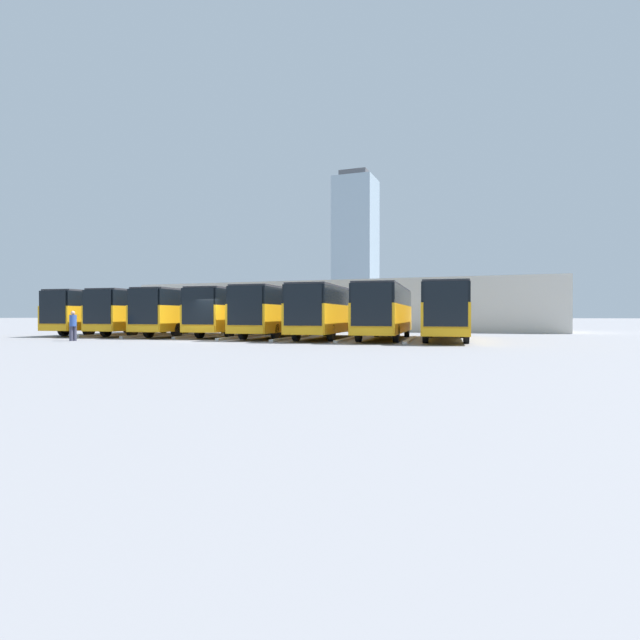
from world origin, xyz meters
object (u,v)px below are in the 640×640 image
at_px(bus_2, 328,310).
at_px(bus_5, 190,311).
at_px(bus_0, 446,310).
at_px(bus_1, 385,310).
at_px(pedestrian, 73,325).
at_px(bus_6, 149,311).
at_px(bus_3, 279,310).
at_px(bus_7, 110,311).
at_px(bus_4, 237,311).

xyz_separation_m(bus_2, bus_5, (11.17, -0.69, 0.00)).
xyz_separation_m(bus_0, bus_1, (3.72, 0.16, 0.00)).
distance_m(bus_2, pedestrian, 15.46).
bearing_deg(bus_6, bus_1, 172.52).
bearing_deg(bus_1, bus_2, -2.33).
bearing_deg(pedestrian, bus_1, -44.05).
distance_m(bus_3, bus_6, 11.18).
xyz_separation_m(bus_3, bus_6, (11.17, -0.36, 0.00)).
bearing_deg(bus_0, bus_6, -6.83).
distance_m(bus_2, bus_7, 18.63).
distance_m(bus_2, bus_6, 14.92).
height_order(bus_0, bus_1, same).
xyz_separation_m(bus_2, bus_3, (3.72, -0.35, 0.00)).
bearing_deg(bus_2, bus_1, 177.67).
bearing_deg(bus_7, bus_1, 173.15).
relative_size(bus_3, pedestrian, 6.79).
bearing_deg(bus_6, bus_4, 177.59).
distance_m(bus_1, bus_3, 7.45).
bearing_deg(bus_0, bus_2, -2.97).
distance_m(bus_0, bus_4, 14.92).
height_order(bus_3, bus_7, same).
xyz_separation_m(bus_1, pedestrian, (16.79, 8.45, -0.90)).
distance_m(bus_1, bus_6, 18.63).
distance_m(bus_2, bus_3, 3.74).
bearing_deg(bus_3, bus_4, -18.67).
distance_m(bus_1, bus_5, 14.91).
height_order(bus_5, bus_7, same).
bearing_deg(bus_7, bus_3, 173.15).
distance_m(bus_5, bus_7, 7.45).
relative_size(bus_2, pedestrian, 6.79).
distance_m(bus_0, bus_3, 11.17).
bearing_deg(bus_2, bus_7, -7.76).
xyz_separation_m(bus_0, bus_4, (14.90, -0.78, 0.00)).
distance_m(bus_0, bus_6, 22.35).
bearing_deg(bus_4, bus_6, -2.41).
bearing_deg(bus_2, bus_5, -9.54).
bearing_deg(pedestrian, bus_4, -11.64).
distance_m(bus_4, pedestrian, 10.98).
xyz_separation_m(bus_2, bus_7, (18.62, -0.56, 0.00)).
bearing_deg(bus_2, bus_4, -15.05).
bearing_deg(bus_6, bus_5, 173.56).
relative_size(bus_1, bus_5, 1.00).
bearing_deg(bus_3, bus_6, -7.90).
bearing_deg(bus_4, bus_5, 1.58).
distance_m(bus_1, bus_7, 22.35).
height_order(bus_3, pedestrian, bus_3).
xyz_separation_m(bus_3, bus_5, (7.45, -0.34, 0.00)).
relative_size(bus_4, bus_6, 1.00).
height_order(bus_1, bus_4, same).
bearing_deg(bus_6, bus_2, 171.23).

